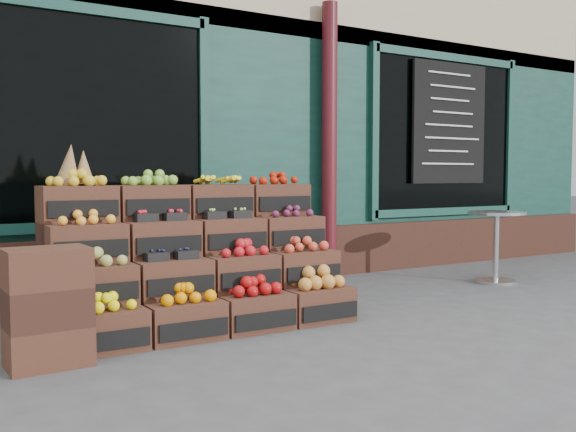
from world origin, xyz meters
TOP-DOWN VIEW (x-y plane):
  - ground at (0.00, 0.00)m, footprint 60.00×60.00m
  - shop_facade at (0.00, 5.11)m, footprint 12.00×6.24m
  - crate_display at (-1.07, 0.74)m, footprint 2.34×1.17m
  - spare_crates at (-2.36, 0.10)m, footprint 0.51×0.36m
  - bistro_table at (2.59, 0.76)m, footprint 0.64×0.64m
  - shopkeeper at (-2.00, 2.96)m, footprint 0.88×0.64m

SIDE VIEW (x-z plane):
  - ground at x=0.00m, z-range 0.00..0.00m
  - spare_crates at x=-2.36m, z-range 0.00..0.76m
  - crate_display at x=-1.07m, z-range -0.28..1.17m
  - bistro_table at x=2.59m, z-range 0.10..0.90m
  - shopkeeper at x=-2.00m, z-range 0.00..2.21m
  - shop_facade at x=0.00m, z-range 0.00..4.80m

